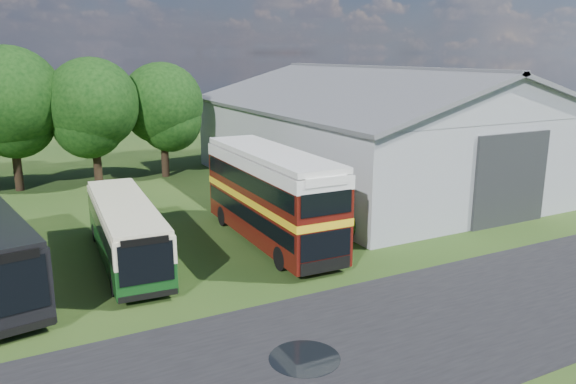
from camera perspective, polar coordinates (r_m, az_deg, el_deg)
ground at (r=20.78m, az=1.23°, el=-11.89°), size 120.00×120.00×0.00m
asphalt_road at (r=20.16m, az=13.22°, el=-13.15°), size 60.00×8.00×0.02m
puddle at (r=17.83m, az=1.69°, el=-16.59°), size 2.20×2.20×0.01m
storage_shed at (r=40.62m, az=8.97°, el=6.86°), size 18.80×24.80×8.15m
tree_mid at (r=41.27m, az=-26.45°, el=8.52°), size 6.80×6.80×9.60m
tree_right_a at (r=40.75m, az=-19.24°, el=8.44°), size 6.26×6.26×8.83m
tree_right_b at (r=42.58m, az=-12.67°, el=8.74°), size 5.98×5.98×8.45m
shrub_front at (r=28.23m, az=5.31°, el=-4.82°), size 1.70×1.70×1.70m
shrub_mid at (r=29.84m, az=3.23°, el=-3.74°), size 1.60×1.60×1.60m
shrub_back at (r=31.50m, az=1.36°, el=-2.77°), size 1.80×1.80×1.80m
bus_green_single at (r=25.76m, az=-16.13°, el=-3.76°), size 2.94×10.09×2.75m
bus_maroon_double at (r=27.17m, az=-1.74°, el=-0.50°), size 2.93×10.67×4.57m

